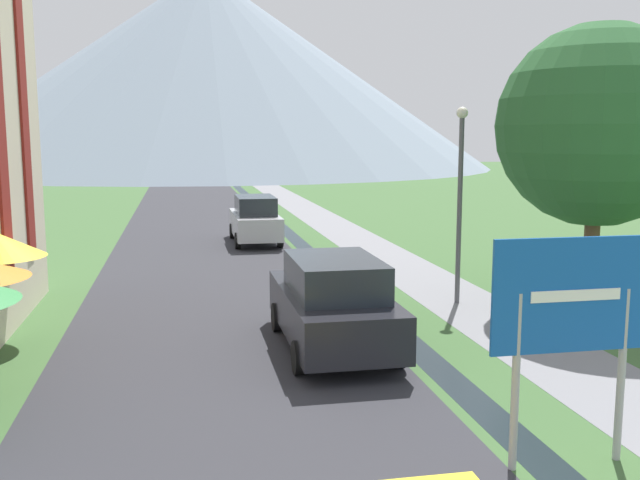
{
  "coord_description": "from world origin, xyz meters",
  "views": [
    {
      "loc": [
        -3.22,
        -3.32,
        4.12
      ],
      "look_at": [
        -0.61,
        10.0,
        2.12
      ],
      "focal_mm": 40.0,
      "sensor_mm": 36.0,
      "label": 1
    }
  ],
  "objects_px": {
    "parked_car_far": "(255,220)",
    "streetlamp": "(460,187)",
    "road_sign": "(573,314)",
    "tree_by_path": "(598,126)",
    "parked_car_near": "(333,303)"
  },
  "relations": [
    {
      "from": "parked_car_far",
      "to": "streetlamp",
      "type": "distance_m",
      "value": 11.63
    },
    {
      "from": "road_sign",
      "to": "streetlamp",
      "type": "xyz_separation_m",
      "value": [
        1.97,
        8.54,
        0.91
      ]
    },
    {
      "from": "road_sign",
      "to": "streetlamp",
      "type": "bearing_deg",
      "value": 77.01
    },
    {
      "from": "road_sign",
      "to": "tree_by_path",
      "type": "relative_size",
      "value": 0.43
    },
    {
      "from": "streetlamp",
      "to": "tree_by_path",
      "type": "bearing_deg",
      "value": -18.39
    },
    {
      "from": "parked_car_near",
      "to": "streetlamp",
      "type": "relative_size",
      "value": 0.95
    },
    {
      "from": "parked_car_far",
      "to": "tree_by_path",
      "type": "xyz_separation_m",
      "value": [
        6.86,
        -11.77,
        3.42
      ]
    },
    {
      "from": "parked_car_near",
      "to": "streetlamp",
      "type": "bearing_deg",
      "value": 39.57
    },
    {
      "from": "parked_car_far",
      "to": "streetlamp",
      "type": "relative_size",
      "value": 0.91
    },
    {
      "from": "road_sign",
      "to": "parked_car_near",
      "type": "relative_size",
      "value": 0.64
    },
    {
      "from": "parked_car_near",
      "to": "parked_car_far",
      "type": "xyz_separation_m",
      "value": [
        -0.06,
        13.94,
        -0.0
      ]
    },
    {
      "from": "tree_by_path",
      "to": "parked_car_far",
      "type": "bearing_deg",
      "value": 120.22
    },
    {
      "from": "road_sign",
      "to": "tree_by_path",
      "type": "distance_m",
      "value": 9.33
    },
    {
      "from": "road_sign",
      "to": "tree_by_path",
      "type": "height_order",
      "value": "tree_by_path"
    },
    {
      "from": "parked_car_near",
      "to": "tree_by_path",
      "type": "xyz_separation_m",
      "value": [
        6.8,
        2.17,
        3.42
      ]
    }
  ]
}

